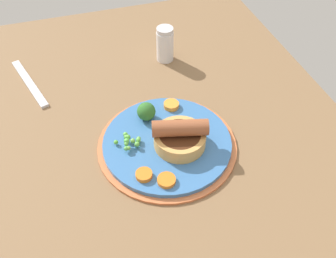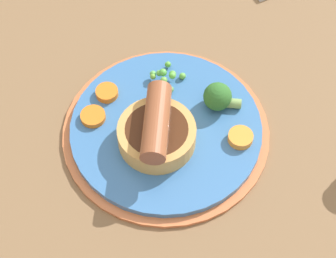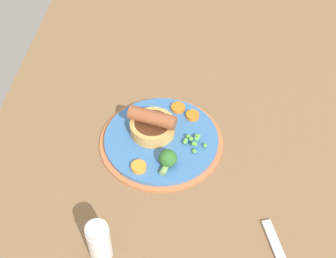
{
  "view_description": "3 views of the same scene",
  "coord_description": "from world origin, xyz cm",
  "px_view_note": "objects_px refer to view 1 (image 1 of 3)",
  "views": [
    {
      "loc": [
        -40.06,
        9.33,
        54.28
      ],
      "look_at": [
        3.69,
        -4.27,
        6.42
      ],
      "focal_mm": 40.0,
      "sensor_mm": 36.0,
      "label": 1
    },
    {
      "loc": [
        -3.54,
        -40.27,
        60.78
      ],
      "look_at": [
        2.71,
        -5.62,
        6.54
      ],
      "focal_mm": 60.0,
      "sensor_mm": 36.0,
      "label": 2
    },
    {
      "loc": [
        65.38,
        3.41,
        74.91
      ],
      "look_at": [
        2.51,
        -2.47,
        6.76
      ],
      "focal_mm": 50.0,
      "sensor_mm": 36.0,
      "label": 3
    }
  ],
  "objects_px": {
    "sausage_pudding": "(180,136)",
    "pea_pile": "(129,141)",
    "broccoli_floret_near": "(146,111)",
    "fork": "(29,83)",
    "carrot_slice_0": "(144,175)",
    "carrot_slice_3": "(166,180)",
    "salt_shaker": "(165,44)",
    "carrot_slice_2": "(171,105)",
    "dinner_plate": "(167,144)"
  },
  "relations": [
    {
      "from": "dinner_plate",
      "to": "carrot_slice_0",
      "type": "relative_size",
      "value": 9.01
    },
    {
      "from": "sausage_pudding",
      "to": "fork",
      "type": "distance_m",
      "value": 0.37
    },
    {
      "from": "sausage_pudding",
      "to": "pea_pile",
      "type": "xyz_separation_m",
      "value": [
        0.03,
        0.08,
        -0.01
      ]
    },
    {
      "from": "pea_pile",
      "to": "carrot_slice_0",
      "type": "distance_m",
      "value": 0.08
    },
    {
      "from": "carrot_slice_2",
      "to": "pea_pile",
      "type": "bearing_deg",
      "value": 125.63
    },
    {
      "from": "pea_pile",
      "to": "fork",
      "type": "relative_size",
      "value": 0.27
    },
    {
      "from": "carrot_slice_0",
      "to": "salt_shaker",
      "type": "height_order",
      "value": "salt_shaker"
    },
    {
      "from": "dinner_plate",
      "to": "pea_pile",
      "type": "distance_m",
      "value": 0.07
    },
    {
      "from": "carrot_slice_3",
      "to": "pea_pile",
      "type": "bearing_deg",
      "value": 21.9
    },
    {
      "from": "carrot_slice_3",
      "to": "dinner_plate",
      "type": "bearing_deg",
      "value": -17.8
    },
    {
      "from": "dinner_plate",
      "to": "sausage_pudding",
      "type": "relative_size",
      "value": 2.51
    },
    {
      "from": "carrot_slice_2",
      "to": "carrot_slice_3",
      "type": "height_order",
      "value": "carrot_slice_2"
    },
    {
      "from": "dinner_plate",
      "to": "carrot_slice_2",
      "type": "distance_m",
      "value": 0.09
    },
    {
      "from": "sausage_pudding",
      "to": "salt_shaker",
      "type": "relative_size",
      "value": 1.25
    },
    {
      "from": "carrot_slice_0",
      "to": "carrot_slice_2",
      "type": "bearing_deg",
      "value": -32.55
    },
    {
      "from": "sausage_pudding",
      "to": "fork",
      "type": "height_order",
      "value": "sausage_pudding"
    },
    {
      "from": "salt_shaker",
      "to": "carrot_slice_2",
      "type": "bearing_deg",
      "value": 166.99
    },
    {
      "from": "carrot_slice_2",
      "to": "fork",
      "type": "relative_size",
      "value": 0.16
    },
    {
      "from": "dinner_plate",
      "to": "salt_shaker",
      "type": "relative_size",
      "value": 3.13
    },
    {
      "from": "sausage_pudding",
      "to": "fork",
      "type": "relative_size",
      "value": 0.56
    },
    {
      "from": "carrot_slice_3",
      "to": "carrot_slice_2",
      "type": "bearing_deg",
      "value": -20.16
    },
    {
      "from": "sausage_pudding",
      "to": "dinner_plate",
      "type": "bearing_deg",
      "value": -22.45
    },
    {
      "from": "pea_pile",
      "to": "carrot_slice_2",
      "type": "xyz_separation_m",
      "value": [
        0.07,
        -0.1,
        -0.0
      ]
    },
    {
      "from": "salt_shaker",
      "to": "fork",
      "type": "bearing_deg",
      "value": 90.16
    },
    {
      "from": "carrot_slice_2",
      "to": "dinner_plate",
      "type": "bearing_deg",
      "value": 157.51
    },
    {
      "from": "carrot_slice_0",
      "to": "fork",
      "type": "distance_m",
      "value": 0.36
    },
    {
      "from": "sausage_pudding",
      "to": "carrot_slice_0",
      "type": "bearing_deg",
      "value": 46.75
    },
    {
      "from": "pea_pile",
      "to": "carrot_slice_2",
      "type": "bearing_deg",
      "value": -54.37
    },
    {
      "from": "broccoli_floret_near",
      "to": "fork",
      "type": "height_order",
      "value": "broccoli_floret_near"
    },
    {
      "from": "sausage_pudding",
      "to": "carrot_slice_0",
      "type": "xyz_separation_m",
      "value": [
        -0.05,
        0.08,
        -0.02
      ]
    },
    {
      "from": "carrot_slice_0",
      "to": "salt_shaker",
      "type": "distance_m",
      "value": 0.35
    },
    {
      "from": "broccoli_floret_near",
      "to": "carrot_slice_3",
      "type": "height_order",
      "value": "broccoli_floret_near"
    },
    {
      "from": "dinner_plate",
      "to": "pea_pile",
      "type": "relative_size",
      "value": 5.22
    },
    {
      "from": "salt_shaker",
      "to": "carrot_slice_3",
      "type": "bearing_deg",
      "value": 163.41
    },
    {
      "from": "fork",
      "to": "dinner_plate",
      "type": "bearing_deg",
      "value": -155.3
    },
    {
      "from": "broccoli_floret_near",
      "to": "dinner_plate",
      "type": "bearing_deg",
      "value": 32.06
    },
    {
      "from": "dinner_plate",
      "to": "pea_pile",
      "type": "xyz_separation_m",
      "value": [
        0.01,
        0.07,
        0.02
      ]
    },
    {
      "from": "broccoli_floret_near",
      "to": "pea_pile",
      "type": "bearing_deg",
      "value": -23.08
    },
    {
      "from": "dinner_plate",
      "to": "sausage_pudding",
      "type": "xyz_separation_m",
      "value": [
        -0.01,
        -0.02,
        0.03
      ]
    },
    {
      "from": "sausage_pudding",
      "to": "pea_pile",
      "type": "relative_size",
      "value": 2.08
    },
    {
      "from": "carrot_slice_3",
      "to": "salt_shaker",
      "type": "xyz_separation_m",
      "value": [
        0.34,
        -0.1,
        0.02
      ]
    },
    {
      "from": "dinner_plate",
      "to": "carrot_slice_0",
      "type": "bearing_deg",
      "value": 137.09
    },
    {
      "from": "carrot_slice_3",
      "to": "salt_shaker",
      "type": "relative_size",
      "value": 0.38
    },
    {
      "from": "broccoli_floret_near",
      "to": "carrot_slice_0",
      "type": "bearing_deg",
      "value": -0.77
    },
    {
      "from": "broccoli_floret_near",
      "to": "salt_shaker",
      "type": "relative_size",
      "value": 0.59
    },
    {
      "from": "dinner_plate",
      "to": "salt_shaker",
      "type": "height_order",
      "value": "salt_shaker"
    },
    {
      "from": "pea_pile",
      "to": "carrot_slice_2",
      "type": "distance_m",
      "value": 0.12
    },
    {
      "from": "sausage_pudding",
      "to": "salt_shaker",
      "type": "bearing_deg",
      "value": -87.26
    },
    {
      "from": "carrot_slice_0",
      "to": "carrot_slice_3",
      "type": "xyz_separation_m",
      "value": [
        -0.02,
        -0.03,
        -0.0
      ]
    },
    {
      "from": "pea_pile",
      "to": "broccoli_floret_near",
      "type": "height_order",
      "value": "broccoli_floret_near"
    }
  ]
}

